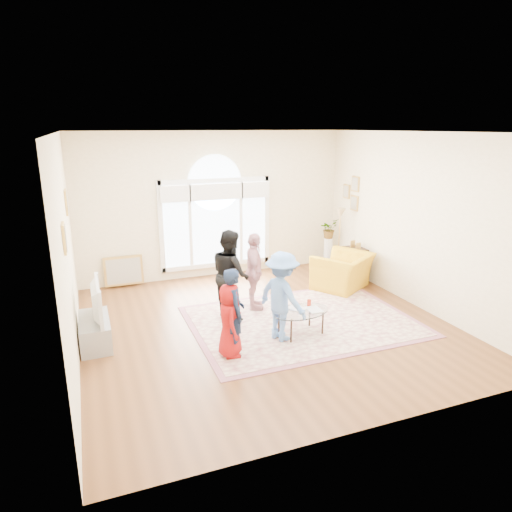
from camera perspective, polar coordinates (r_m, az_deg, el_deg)
name	(u,v)px	position (r m, az deg, el deg)	size (l,w,h in m)	color
ground	(266,325)	(7.92, 1.22, -8.61)	(6.00, 6.00, 0.00)	#593318
room_shell	(218,208)	(10.03, -4.83, 6.00)	(6.00, 6.00, 6.00)	#F9EBC3
area_rug	(302,321)	(8.08, 5.78, -8.10)	(3.60, 2.60, 0.02)	beige
rug_border	(302,321)	(8.08, 5.78, -8.12)	(3.80, 2.80, 0.01)	#955766
tv_console	(95,332)	(7.61, -19.48, -8.90)	(0.45, 1.00, 0.42)	gray
television	(92,301)	(7.42, -19.78, -5.32)	(0.17, 1.03, 0.59)	black
coffee_table	(301,312)	(7.44, 5.65, -7.00)	(1.06, 0.77, 0.54)	silver
armchair	(343,271)	(9.68, 10.78, -1.89)	(1.14, 0.99, 0.74)	gold
side_cabinet	(354,263)	(10.37, 12.16, -0.89)	(0.40, 0.50, 0.70)	black
floor_lamp	(340,218)	(10.52, 10.47, 4.68)	(0.24, 0.24, 1.51)	black
plant_pedestal	(328,252)	(11.17, 8.97, 0.48)	(0.20, 0.20, 0.70)	white
potted_plant	(329,229)	(11.03, 9.10, 3.40)	(0.42, 0.36, 0.46)	#33722D
leaning_picture	(125,286)	(10.13, -16.06, -3.65)	(0.80, 0.05, 0.62)	tan
child_red	(230,320)	(6.69, -3.30, -8.02)	(0.54, 0.35, 1.11)	#9F0F0F
child_navy	(234,312)	(6.68, -2.79, -7.02)	(0.48, 0.32, 1.33)	#14203A
child_black	(230,274)	(7.96, -3.22, -2.25)	(0.76, 0.60, 1.57)	black
child_pink	(254,272)	(8.31, -0.25, -1.97)	(0.84, 0.35, 1.43)	#C88A8F
child_blue	(282,296)	(7.14, 3.27, -5.06)	(0.92, 0.53, 1.43)	#5C8BD6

